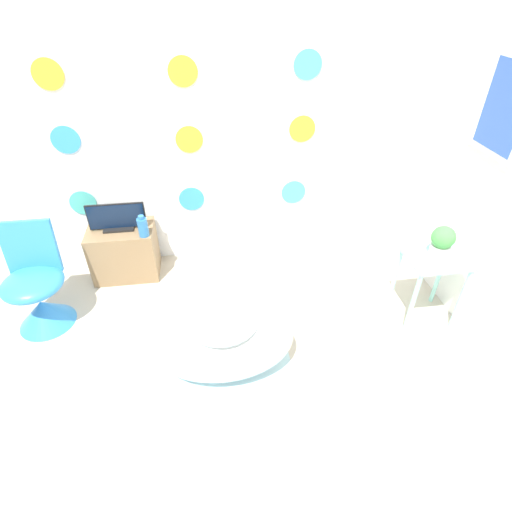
% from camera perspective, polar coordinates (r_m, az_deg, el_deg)
% --- Properties ---
extents(ground_plane, '(12.00, 12.00, 0.00)m').
position_cam_1_polar(ground_plane, '(2.50, -6.91, -28.04)').
color(ground_plane, '#BCB29E').
extents(wall_back_dotted, '(4.95, 0.05, 2.60)m').
position_cam_1_polar(wall_back_dotted, '(3.34, -10.21, 19.06)').
color(wall_back_dotted, white).
rests_on(wall_back_dotted, ground_plane).
extents(wall_right, '(0.06, 3.07, 2.60)m').
position_cam_1_polar(wall_right, '(3.01, 32.12, 12.43)').
color(wall_right, silver).
rests_on(wall_right, ground_plane).
extents(rug, '(1.01, 0.69, 0.01)m').
position_cam_1_polar(rug, '(2.84, -5.37, -16.33)').
color(rug, silver).
rests_on(rug, ground_plane).
extents(bathtub, '(0.95, 0.60, 0.45)m').
position_cam_1_polar(bathtub, '(2.73, -4.71, -11.80)').
color(bathtub, white).
rests_on(bathtub, ground_plane).
extents(chair, '(0.43, 0.43, 0.81)m').
position_cam_1_polar(chair, '(3.39, -28.62, -5.04)').
color(chair, '#338CE0').
rests_on(chair, ground_plane).
extents(tv_cabinet, '(0.55, 0.37, 0.46)m').
position_cam_1_polar(tv_cabinet, '(3.66, -18.25, 0.61)').
color(tv_cabinet, '#8E704C').
rests_on(tv_cabinet, ground_plane).
extents(tv, '(0.47, 0.12, 0.24)m').
position_cam_1_polar(tv, '(3.49, -19.25, 5.09)').
color(tv, black).
rests_on(tv, tv_cabinet).
extents(vase, '(0.08, 0.08, 0.19)m').
position_cam_1_polar(vase, '(3.35, -15.86, 4.04)').
color(vase, '#2D72B7').
rests_on(vase, tv_cabinet).
extents(side_table, '(0.42, 0.35, 0.58)m').
position_cam_1_polar(side_table, '(3.17, 23.92, -1.88)').
color(side_table, '#99E0D8').
rests_on(side_table, ground_plane).
extents(potted_plant_left, '(0.16, 0.16, 0.24)m').
position_cam_1_polar(potted_plant_left, '(3.04, 25.05, 1.88)').
color(potted_plant_left, white).
rests_on(potted_plant_left, side_table).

